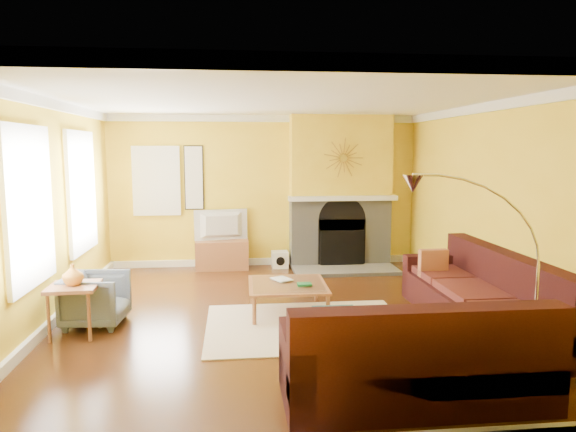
{
  "coord_description": "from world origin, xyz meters",
  "views": [
    {
      "loc": [
        -0.56,
        -6.23,
        2.1
      ],
      "look_at": [
        0.15,
        0.4,
        1.23
      ],
      "focal_mm": 32.0,
      "sensor_mm": 36.0,
      "label": 1
    }
  ],
  "objects": [
    {
      "name": "floor",
      "position": [
        0.0,
        0.0,
        -0.01
      ],
      "size": [
        5.5,
        6.0,
        0.02
      ],
      "primitive_type": "cube",
      "color": "#532A11",
      "rests_on": "ground"
    },
    {
      "name": "ceiling",
      "position": [
        0.0,
        0.0,
        2.71
      ],
      "size": [
        5.5,
        6.0,
        0.02
      ],
      "primitive_type": "cube",
      "color": "white",
      "rests_on": "ground"
    },
    {
      "name": "wall_back",
      "position": [
        0.0,
        3.01,
        1.35
      ],
      "size": [
        5.5,
        0.02,
        2.7
      ],
      "primitive_type": "cube",
      "color": "yellow",
      "rests_on": "ground"
    },
    {
      "name": "wall_front",
      "position": [
        0.0,
        -3.01,
        1.35
      ],
      "size": [
        5.5,
        0.02,
        2.7
      ],
      "primitive_type": "cube",
      "color": "yellow",
      "rests_on": "ground"
    },
    {
      "name": "wall_left",
      "position": [
        -2.76,
        0.0,
        1.35
      ],
      "size": [
        0.02,
        6.0,
        2.7
      ],
      "primitive_type": "cube",
      "color": "yellow",
      "rests_on": "ground"
    },
    {
      "name": "wall_right",
      "position": [
        2.76,
        0.0,
        1.35
      ],
      "size": [
        0.02,
        6.0,
        2.7
      ],
      "primitive_type": "cube",
      "color": "yellow",
      "rests_on": "ground"
    },
    {
      "name": "baseboard",
      "position": [
        0.0,
        0.0,
        0.06
      ],
      "size": [
        5.5,
        6.0,
        0.12
      ],
      "primitive_type": null,
      "color": "white",
      "rests_on": "floor"
    },
    {
      "name": "crown_molding",
      "position": [
        0.0,
        0.0,
        2.64
      ],
      "size": [
        5.5,
        6.0,
        0.12
      ],
      "primitive_type": null,
      "color": "white",
      "rests_on": "ceiling"
    },
    {
      "name": "window_left_near",
      "position": [
        -2.72,
        1.3,
        1.5
      ],
      "size": [
        0.06,
        1.22,
        1.72
      ],
      "primitive_type": "cube",
      "color": "white",
      "rests_on": "wall_left"
    },
    {
      "name": "window_left_far",
      "position": [
        -2.72,
        -0.6,
        1.5
      ],
      "size": [
        0.06,
        1.22,
        1.72
      ],
      "primitive_type": "cube",
      "color": "white",
      "rests_on": "wall_left"
    },
    {
      "name": "window_back",
      "position": [
        -1.9,
        2.96,
        1.55
      ],
      "size": [
        0.82,
        0.06,
        1.22
      ],
      "primitive_type": "cube",
      "color": "white",
      "rests_on": "wall_back"
    },
    {
      "name": "wall_art",
      "position": [
        -1.25,
        2.97,
        1.6
      ],
      "size": [
        0.34,
        0.04,
        1.14
      ],
      "primitive_type": "cube",
      "color": "white",
      "rests_on": "wall_back"
    },
    {
      "name": "fireplace",
      "position": [
        1.35,
        2.8,
        1.35
      ],
      "size": [
        1.8,
        0.4,
        2.7
      ],
      "primitive_type": null,
      "color": "gray",
      "rests_on": "floor"
    },
    {
      "name": "mantel",
      "position": [
        1.35,
        2.56,
        1.25
      ],
      "size": [
        1.92,
        0.22,
        0.08
      ],
      "primitive_type": "cube",
      "color": "white",
      "rests_on": "fireplace"
    },
    {
      "name": "hearth",
      "position": [
        1.35,
        2.25,
        0.03
      ],
      "size": [
        1.8,
        0.7,
        0.06
      ],
      "primitive_type": "cube",
      "color": "gray",
      "rests_on": "floor"
    },
    {
      "name": "sunburst",
      "position": [
        1.35,
        2.57,
        1.95
      ],
      "size": [
        0.7,
        0.04,
        0.7
      ],
      "primitive_type": null,
      "color": "olive",
      "rests_on": "fireplace"
    },
    {
      "name": "rug",
      "position": [
        0.3,
        -0.39,
        0.01
      ],
      "size": [
        2.4,
        1.8,
        0.02
      ],
      "primitive_type": "cube",
      "color": "beige",
      "rests_on": "floor"
    },
    {
      "name": "sectional_sofa",
      "position": [
        1.29,
        -0.97,
        0.45
      ],
      "size": [
        2.92,
        3.47,
        0.9
      ],
      "primitive_type": null,
      "color": "black",
      "rests_on": "floor"
    },
    {
      "name": "coffee_table",
      "position": [
        0.12,
        0.15,
        0.2
      ],
      "size": [
        1.01,
        1.01,
        0.39
      ],
      "primitive_type": null,
      "rotation": [
        0.0,
        0.0,
        -0.02
      ],
      "color": "white",
      "rests_on": "floor"
    },
    {
      "name": "media_console",
      "position": [
        -0.77,
        2.72,
        0.25
      ],
      "size": [
        0.92,
        0.41,
        0.51
      ],
      "primitive_type": "cube",
      "color": "#935935",
      "rests_on": "floor"
    },
    {
      "name": "tv",
      "position": [
        -0.77,
        2.72,
        0.78
      ],
      "size": [
        0.95,
        0.29,
        0.54
      ],
      "primitive_type": "imported",
      "rotation": [
        0.0,
        0.0,
        3.32
      ],
      "color": "black",
      "rests_on": "media_console"
    },
    {
      "name": "subwoofer",
      "position": [
        0.25,
        2.72,
        0.14
      ],
      "size": [
        0.29,
        0.29,
        0.29
      ],
      "primitive_type": "cube",
      "color": "white",
      "rests_on": "floor"
    },
    {
      "name": "armchair",
      "position": [
        -2.21,
        -0.06,
        0.32
      ],
      "size": [
        0.74,
        0.73,
        0.63
      ],
      "primitive_type": "imported",
      "rotation": [
        0.0,
        0.0,
        1.49
      ],
      "color": "slate",
      "rests_on": "floor"
    },
    {
      "name": "side_table",
      "position": [
        -2.36,
        -0.39,
        0.29
      ],
      "size": [
        0.55,
        0.55,
        0.59
      ],
      "primitive_type": null,
      "rotation": [
        0.0,
        0.0,
        0.04
      ],
      "color": "#935935",
      "rests_on": "floor"
    },
    {
      "name": "vase",
      "position": [
        -2.36,
        -0.39,
        0.71
      ],
      "size": [
        0.28,
        0.28,
        0.24
      ],
      "primitive_type": "imported",
      "rotation": [
        0.0,
        0.0,
        0.26
      ],
      "color": "orange",
      "rests_on": "side_table"
    },
    {
      "name": "book",
      "position": [
        -0.03,
        0.25,
        0.41
      ],
      "size": [
        0.3,
        0.33,
        0.03
      ],
      "primitive_type": "imported",
      "rotation": [
        0.0,
        0.0,
        0.49
      ],
      "color": "white",
      "rests_on": "coffee_table"
    },
    {
      "name": "arc_lamp",
      "position": [
        1.48,
        -2.26,
        0.95
      ],
      "size": [
        1.23,
        0.36,
        1.89
      ],
      "primitive_type": null,
      "color": "silver",
      "rests_on": "floor"
    }
  ]
}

